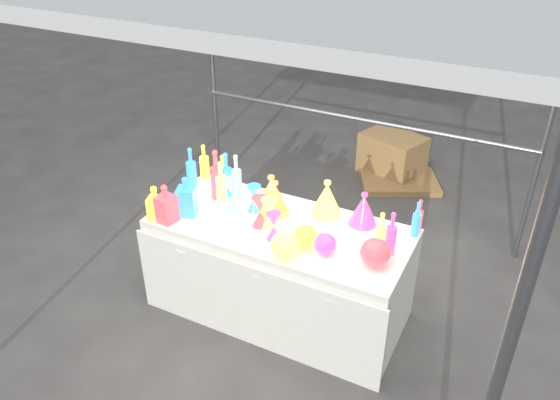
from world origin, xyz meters
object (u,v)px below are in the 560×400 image
at_px(cardboard_box_closed, 392,155).
at_px(decanter_0, 155,202).
at_px(display_table, 279,269).
at_px(bottle_0, 204,161).
at_px(hourglass_0, 260,212).
at_px(lampshade_0, 271,192).
at_px(globe_0, 305,238).

relative_size(cardboard_box_closed, decanter_0, 2.47).
xyz_separation_m(display_table, decanter_0, (-0.81, -0.30, 0.50)).
bearing_deg(bottle_0, hourglass_0, -29.69).
bearing_deg(lampshade_0, cardboard_box_closed, 70.61).
height_order(display_table, decanter_0, decanter_0).
bearing_deg(lampshade_0, display_table, -62.26).
distance_m(cardboard_box_closed, lampshade_0, 2.42).
bearing_deg(bottle_0, globe_0, -24.16).
distance_m(decanter_0, hourglass_0, 0.73).
xyz_separation_m(cardboard_box_closed, bottle_0, (-0.94, -2.14, 0.66)).
xyz_separation_m(bottle_0, decanter_0, (0.04, -0.66, -0.01)).
distance_m(cardboard_box_closed, bottle_0, 2.43).
bearing_deg(bottle_0, decanter_0, -86.71).
bearing_deg(decanter_0, cardboard_box_closed, 53.57).
height_order(globe_0, lampshade_0, lampshade_0).
height_order(display_table, globe_0, globe_0).
relative_size(display_table, lampshade_0, 7.07).
bearing_deg(display_table, decanter_0, -159.56).
height_order(display_table, lampshade_0, lampshade_0).
xyz_separation_m(hourglass_0, lampshade_0, (-0.04, 0.24, 0.02)).
bearing_deg(decanter_0, globe_0, -9.87).
height_order(decanter_0, lampshade_0, lampshade_0).
xyz_separation_m(decanter_0, lampshade_0, (0.65, 0.49, 0.00)).
relative_size(display_table, cardboard_box_closed, 2.94).
bearing_deg(cardboard_box_closed, hourglass_0, -75.19).
distance_m(display_table, lampshade_0, 0.56).
relative_size(cardboard_box_closed, globe_0, 3.80).
bearing_deg(lampshade_0, hourglass_0, -93.92).
distance_m(display_table, hourglass_0, 0.51).
height_order(cardboard_box_closed, globe_0, globe_0).
bearing_deg(decanter_0, bottle_0, 74.68).
relative_size(cardboard_box_closed, bottle_0, 2.21).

